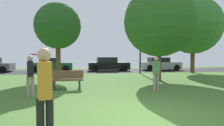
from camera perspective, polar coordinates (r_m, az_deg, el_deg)
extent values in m
plane|color=#47702D|center=(5.42, 10.13, -15.51)|extent=(44.00, 44.00, 0.00)
cube|color=#28282B|center=(20.99, -4.74, -2.25)|extent=(44.00, 6.40, 0.01)
cylinder|color=brown|center=(14.44, -15.32, 0.77)|extent=(0.34, 0.34, 2.59)
sphere|color=#23511E|center=(14.59, -15.42, 10.34)|extent=(3.24, 3.24, 3.24)
cylinder|color=brown|center=(13.29, 13.44, 0.43)|extent=(0.30, 0.30, 2.48)
sphere|color=#2D6023|center=(13.46, 13.55, 11.68)|extent=(4.63, 4.63, 4.63)
cylinder|color=brown|center=(20.12, 22.29, 1.01)|extent=(0.39, 0.39, 2.54)
sphere|color=#38702D|center=(20.31, 22.42, 10.01)|extent=(5.33, 5.33, 5.33)
cylinder|color=black|center=(3.87, -20.02, -16.08)|extent=(0.14, 0.14, 0.88)
cylinder|color=black|center=(3.89, -17.58, -15.97)|extent=(0.14, 0.14, 0.88)
cube|color=orange|center=(3.71, -18.95, -4.68)|extent=(0.30, 0.37, 0.66)
sphere|color=tan|center=(3.69, -19.04, 2.27)|extent=(0.24, 0.24, 0.24)
cylinder|color=gray|center=(8.49, -22.00, -6.32)|extent=(0.14, 0.14, 0.81)
cylinder|color=gray|center=(8.48, -23.08, -6.35)|extent=(0.14, 0.14, 0.81)
cube|color=black|center=(8.41, -22.61, -1.54)|extent=(0.30, 0.37, 0.61)
sphere|color=tan|center=(8.40, -22.65, 1.29)|extent=(0.22, 0.22, 0.22)
cylinder|color=gray|center=(9.39, 12.23, -5.48)|extent=(0.14, 0.14, 0.79)
cylinder|color=gray|center=(9.47, 13.07, -5.42)|extent=(0.14, 0.14, 0.79)
cube|color=#51894C|center=(9.37, 12.69, -1.26)|extent=(0.26, 0.35, 0.59)
sphere|color=tan|center=(9.35, 12.71, 1.20)|extent=(0.21, 0.21, 0.21)
cylinder|color=#EA2D6B|center=(5.46, -21.14, 2.30)|extent=(0.38, 0.38, 0.05)
cylinder|color=black|center=(22.89, -27.60, -1.33)|extent=(0.64, 0.22, 0.64)
cylinder|color=black|center=(21.15, -29.14, -1.63)|extent=(0.64, 0.22, 0.64)
cube|color=#195633|center=(21.18, -16.84, -0.90)|extent=(4.01, 1.83, 0.74)
cube|color=black|center=(21.18, -17.40, 0.77)|extent=(1.93, 1.61, 0.50)
cylinder|color=black|center=(21.97, -12.89, -1.27)|extent=(0.64, 0.22, 0.64)
cylinder|color=black|center=(20.14, -13.20, -1.59)|extent=(0.64, 0.22, 0.64)
cylinder|color=black|center=(22.31, -20.12, -1.30)|extent=(0.64, 0.22, 0.64)
cylinder|color=black|center=(20.52, -21.06, -1.61)|extent=(0.64, 0.22, 0.64)
cube|color=black|center=(20.96, -0.97, -0.83)|extent=(4.30, 1.77, 0.74)
cube|color=black|center=(20.91, -1.55, 0.94)|extent=(2.06, 1.56, 0.56)
cylinder|color=black|center=(22.11, 2.55, -1.19)|extent=(0.64, 0.22, 0.64)
cylinder|color=black|center=(20.39, 3.59, -1.49)|extent=(0.64, 0.22, 0.64)
cylinder|color=black|center=(21.68, -5.26, -1.27)|extent=(0.64, 0.22, 0.64)
cylinder|color=black|center=(19.92, -4.87, -1.58)|extent=(0.64, 0.22, 0.64)
cube|color=#B7B7BC|center=(22.55, 13.81, -0.66)|extent=(4.35, 1.73, 0.76)
cube|color=black|center=(22.44, 13.32, 0.94)|extent=(2.09, 1.52, 0.50)
cylinder|color=black|center=(23.98, 16.33, -1.02)|extent=(0.64, 0.22, 0.64)
cylinder|color=black|center=(22.44, 18.26, -1.26)|extent=(0.64, 0.22, 0.64)
cylinder|color=black|center=(22.82, 9.43, -1.12)|extent=(0.64, 0.22, 0.64)
cylinder|color=black|center=(21.19, 10.95, -1.38)|extent=(0.64, 0.22, 0.64)
cube|color=brown|center=(9.81, -12.93, -4.83)|extent=(1.60, 0.44, 0.06)
cube|color=brown|center=(9.98, -12.87, -3.26)|extent=(1.60, 0.06, 0.40)
cube|color=#333338|center=(9.82, -9.40, -6.12)|extent=(0.10, 0.40, 0.45)
cube|color=#333338|center=(9.89, -16.41, -6.12)|extent=(0.10, 0.40, 0.45)
cylinder|color=#2D2D33|center=(17.91, 8.18, 4.15)|extent=(0.14, 0.14, 4.50)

